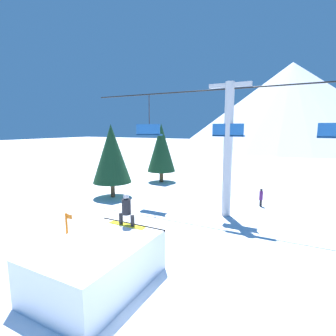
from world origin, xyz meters
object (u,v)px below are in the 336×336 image
at_px(snow_ramp, 97,265).
at_px(trail_marker, 67,229).
at_px(distant_skier, 261,197).
at_px(snowboarder, 126,210).
at_px(pine_tree_near, 112,154).

distance_m(snow_ramp, trail_marker, 3.54).
bearing_deg(distant_skier, trail_marker, -122.28).
relative_size(snowboarder, trail_marker, 0.99).
bearing_deg(snowboarder, pine_tree_near, 132.63).
bearing_deg(snow_ramp, pine_tree_near, 127.05).
relative_size(snow_ramp, trail_marker, 2.58).
bearing_deg(distant_skier, snowboarder, -108.74).
height_order(snowboarder, trail_marker, snowboarder).
bearing_deg(snow_ramp, snowboarder, 92.14).
height_order(trail_marker, distant_skier, trail_marker).
height_order(snowboarder, pine_tree_near, pine_tree_near).
distance_m(snow_ramp, pine_tree_near, 11.88).
relative_size(snow_ramp, pine_tree_near, 0.74).
bearing_deg(snow_ramp, trail_marker, 153.83).
height_order(pine_tree_near, trail_marker, pine_tree_near).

